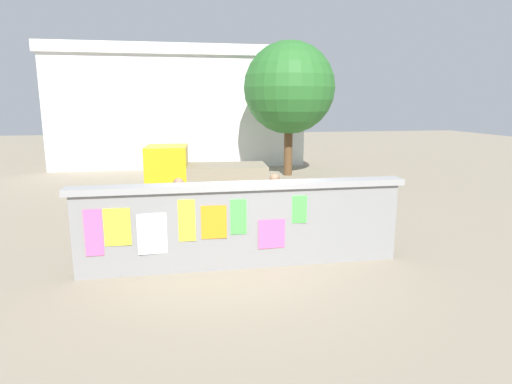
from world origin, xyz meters
TOP-DOWN VIEW (x-y plane):
  - ground at (0.00, 8.00)m, footprint 60.00×60.00m
  - poster_wall at (-0.01, -0.00)m, footprint 6.32×0.42m
  - auto_rickshaw_truck at (-0.52, 5.28)m, footprint 3.69×1.73m
  - motorcycle at (-2.35, 2.58)m, footprint 1.90×0.56m
  - bicycle_near at (-0.22, 2.10)m, footprint 1.69×0.46m
  - bicycle_far at (2.19, 2.11)m, footprint 1.68×0.53m
  - person_walking at (-1.17, 0.90)m, footprint 0.47×0.47m
  - person_bystander at (0.86, 1.10)m, footprint 0.35×0.35m
  - tree_roadside at (3.54, 10.36)m, footprint 3.86×3.86m
  - building_background at (-1.05, 16.43)m, footprint 12.43×7.13m

SIDE VIEW (x-z plane):
  - ground at x=0.00m, z-range 0.00..0.00m
  - bicycle_near at x=-0.22m, z-range -0.11..0.84m
  - bicycle_far at x=2.19m, z-range -0.11..0.84m
  - motorcycle at x=-2.35m, z-range 0.03..0.90m
  - poster_wall at x=-0.01m, z-range 0.02..1.67m
  - auto_rickshaw_truck at x=-0.52m, z-range -0.02..1.83m
  - person_walking at x=-1.17m, z-range 0.18..1.80m
  - person_bystander at x=0.86m, z-range 0.18..1.80m
  - building_background at x=-1.05m, z-range 0.02..5.80m
  - tree_roadside at x=3.54m, z-range 0.89..6.56m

